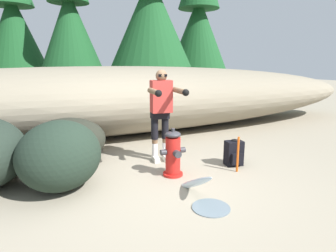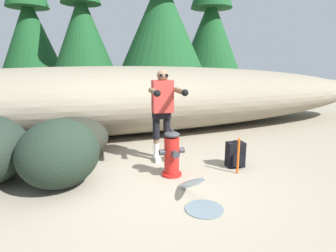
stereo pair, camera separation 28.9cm
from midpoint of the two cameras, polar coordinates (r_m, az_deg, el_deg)
The scene contains 13 objects.
ground_plane at distance 4.42m, azimuth -0.30°, elevation -11.29°, with size 56.00×56.00×0.04m, color gray.
dirt_embankment at distance 7.40m, azimuth -9.04°, elevation 5.28°, with size 16.00×3.20×1.71m, color gray.
fire_hydrant at distance 4.49m, azimuth 2.64°, elevation -5.74°, with size 0.42×0.37×0.78m.
hydrant_water_jet at distance 3.94m, azimuth 6.87°, elevation -12.52°, with size 0.48×1.26×0.65m.
utility_worker at distance 4.99m, azimuth 0.52°, elevation 4.33°, with size 0.60×1.01×1.66m.
spare_backpack at distance 5.08m, azimuth 15.11°, elevation -5.67°, with size 0.32×0.31×0.47m.
boulder_mid at distance 5.47m, azimuth -17.66°, elevation -2.50°, with size 1.34×1.43×0.80m, color black.
boulder_small at distance 4.33m, azimuth -19.42°, elevation -5.24°, with size 1.25×1.12×0.99m, color #1D2C21.
pine_tree_left at distance 13.16m, azimuth -25.79°, elevation 18.82°, with size 2.53×2.53×6.65m.
pine_tree_center at distance 11.17m, azimuth -16.34°, elevation 20.68°, with size 2.18×2.18×6.15m.
pine_tree_right at distance 10.91m, azimuth -0.50°, elevation 23.60°, with size 2.97×2.97×6.99m.
pine_tree_far_right at distance 13.57m, azimuth 9.38°, elevation 20.45°, with size 2.84×2.84×7.09m.
survey_stake at distance 4.76m, azimuth 15.76°, elevation -5.87°, with size 0.04×0.04×0.60m, color #E55914.
Camera 2 is at (-1.19, -3.87, 1.76)m, focal length 30.05 mm.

